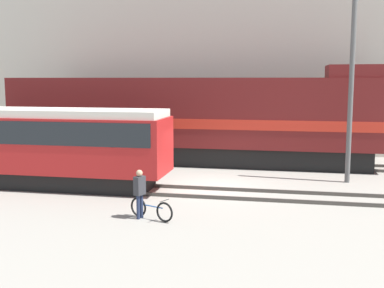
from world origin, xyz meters
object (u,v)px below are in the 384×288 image
at_px(utility_pole_center, 351,92).
at_px(bicycle, 151,209).
at_px(streetcar, 30,142).
at_px(person, 140,189).
at_px(freight_locomotive, 194,119).

bearing_deg(utility_pole_center, bicycle, -133.71).
bearing_deg(streetcar, person, -31.84).
distance_m(streetcar, bicycle, 7.39).
relative_size(freight_locomotive, utility_pole_center, 2.51).
bearing_deg(person, utility_pole_center, 44.68).
relative_size(streetcar, utility_pole_center, 1.48).
distance_m(streetcar, person, 6.96).
bearing_deg(person, streetcar, 148.16).
bearing_deg(freight_locomotive, person, -88.24).
bearing_deg(streetcar, utility_pole_center, 14.52).
bearing_deg(freight_locomotive, utility_pole_center, -24.39).
xyz_separation_m(person, utility_pole_center, (7.07, 6.99, 2.94)).
distance_m(freight_locomotive, streetcar, 8.71).
relative_size(streetcar, bicycle, 7.26).
relative_size(person, utility_pole_center, 0.20).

